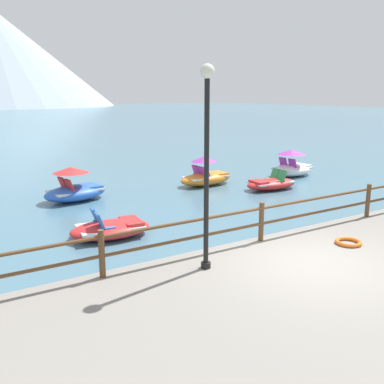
{
  "coord_description": "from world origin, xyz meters",
  "views": [
    {
      "loc": [
        -6.52,
        -5.89,
        3.87
      ],
      "look_at": [
        0.18,
        5.0,
        0.9
      ],
      "focal_mm": 39.99,
      "sensor_mm": 36.0,
      "label": 1
    }
  ],
  "objects_px": {
    "life_ring": "(348,242)",
    "pedal_boat_5": "(111,229)",
    "lamp_post": "(207,150)",
    "pedal_boat_0": "(206,176)",
    "pedal_boat_2": "(292,167)",
    "pedal_boat_3": "(271,184)",
    "pedal_boat_4": "(75,189)"
  },
  "relations": [
    {
      "from": "lamp_post",
      "to": "pedal_boat_4",
      "type": "height_order",
      "value": "lamp_post"
    },
    {
      "from": "pedal_boat_0",
      "to": "pedal_boat_3",
      "type": "bearing_deg",
      "value": -49.31
    },
    {
      "from": "life_ring",
      "to": "pedal_boat_5",
      "type": "relative_size",
      "value": 0.26
    },
    {
      "from": "pedal_boat_0",
      "to": "pedal_boat_3",
      "type": "relative_size",
      "value": 1.1
    },
    {
      "from": "lamp_post",
      "to": "pedal_boat_0",
      "type": "distance_m",
      "value": 10.18
    },
    {
      "from": "lamp_post",
      "to": "pedal_boat_4",
      "type": "relative_size",
      "value": 1.56
    },
    {
      "from": "pedal_boat_0",
      "to": "pedal_boat_3",
      "type": "height_order",
      "value": "pedal_boat_0"
    },
    {
      "from": "lamp_post",
      "to": "pedal_boat_5",
      "type": "relative_size",
      "value": 1.72
    },
    {
      "from": "pedal_boat_2",
      "to": "life_ring",
      "type": "bearing_deg",
      "value": -127.56
    },
    {
      "from": "pedal_boat_3",
      "to": "lamp_post",
      "type": "bearing_deg",
      "value": -139.77
    },
    {
      "from": "pedal_boat_0",
      "to": "lamp_post",
      "type": "bearing_deg",
      "value": -123.46
    },
    {
      "from": "life_ring",
      "to": "pedal_boat_0",
      "type": "height_order",
      "value": "pedal_boat_0"
    },
    {
      "from": "life_ring",
      "to": "pedal_boat_3",
      "type": "relative_size",
      "value": 0.26
    },
    {
      "from": "life_ring",
      "to": "pedal_boat_4",
      "type": "distance_m",
      "value": 9.85
    },
    {
      "from": "pedal_boat_0",
      "to": "pedal_boat_4",
      "type": "distance_m",
      "value": 5.6
    },
    {
      "from": "lamp_post",
      "to": "pedal_boat_2",
      "type": "xyz_separation_m",
      "value": [
        10.14,
        7.87,
        -2.38
      ]
    },
    {
      "from": "life_ring",
      "to": "pedal_boat_3",
      "type": "bearing_deg",
      "value": 61.65
    },
    {
      "from": "pedal_boat_4",
      "to": "pedal_boat_5",
      "type": "height_order",
      "value": "pedal_boat_4"
    },
    {
      "from": "lamp_post",
      "to": "pedal_boat_0",
      "type": "xyz_separation_m",
      "value": [
        5.45,
        8.25,
        -2.42
      ]
    },
    {
      "from": "pedal_boat_3",
      "to": "pedal_boat_5",
      "type": "xyz_separation_m",
      "value": [
        -7.79,
        -2.21,
        -0.0
      ]
    },
    {
      "from": "lamp_post",
      "to": "life_ring",
      "type": "xyz_separation_m",
      "value": [
        3.63,
        -0.59,
        -2.37
      ]
    },
    {
      "from": "pedal_boat_3",
      "to": "pedal_boat_5",
      "type": "distance_m",
      "value": 8.1
    },
    {
      "from": "lamp_post",
      "to": "pedal_boat_3",
      "type": "relative_size",
      "value": 1.69
    },
    {
      "from": "lamp_post",
      "to": "pedal_boat_4",
      "type": "xyz_separation_m",
      "value": [
        -0.14,
        8.51,
        -2.38
      ]
    },
    {
      "from": "life_ring",
      "to": "pedal_boat_2",
      "type": "xyz_separation_m",
      "value": [
        6.51,
        8.46,
        -0.01
      ]
    },
    {
      "from": "life_ring",
      "to": "pedal_boat_5",
      "type": "height_order",
      "value": "pedal_boat_5"
    },
    {
      "from": "lamp_post",
      "to": "pedal_boat_2",
      "type": "relative_size",
      "value": 1.63
    },
    {
      "from": "lamp_post",
      "to": "pedal_boat_2",
      "type": "height_order",
      "value": "lamp_post"
    },
    {
      "from": "pedal_boat_4",
      "to": "life_ring",
      "type": "bearing_deg",
      "value": -67.5
    },
    {
      "from": "pedal_boat_0",
      "to": "pedal_boat_3",
      "type": "xyz_separation_m",
      "value": [
        1.81,
        -2.11,
        -0.16
      ]
    },
    {
      "from": "pedal_boat_2",
      "to": "pedal_boat_0",
      "type": "bearing_deg",
      "value": 175.37
    },
    {
      "from": "pedal_boat_0",
      "to": "pedal_boat_2",
      "type": "bearing_deg",
      "value": -4.63
    }
  ]
}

